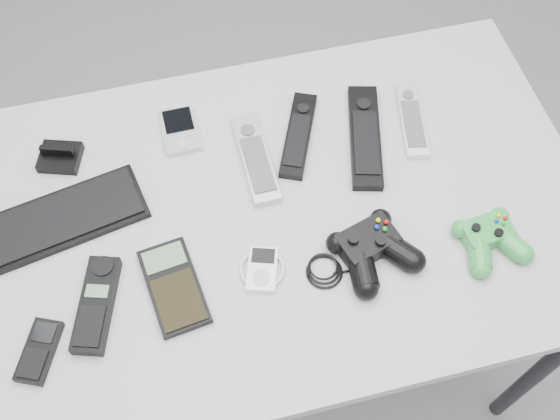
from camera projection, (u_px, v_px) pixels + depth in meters
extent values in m
plane|color=gray|center=(282.00, 358.00, 1.93)|extent=(3.50, 3.50, 0.00)
cube|color=gray|center=(284.00, 212.00, 1.28)|extent=(1.19, 0.76, 0.03)
cylinder|color=black|center=(543.00, 369.00, 1.52)|extent=(0.04, 0.04, 0.76)
cylinder|color=black|center=(53.00, 226.00, 1.72)|extent=(0.04, 0.04, 0.76)
cylinder|color=black|center=(441.00, 146.00, 1.85)|extent=(0.04, 0.04, 0.76)
cube|color=black|center=(66.00, 217.00, 1.24)|extent=(0.32, 0.18, 0.02)
cube|color=black|center=(59.00, 154.00, 1.30)|extent=(0.10, 0.09, 0.04)
cube|color=#B4B6BC|center=(180.00, 130.00, 1.35)|extent=(0.07, 0.11, 0.02)
cube|color=#B4B6BC|center=(255.00, 158.00, 1.31)|extent=(0.06, 0.22, 0.02)
cube|color=black|center=(298.00, 135.00, 1.34)|extent=(0.13, 0.21, 0.02)
cube|color=black|center=(365.00, 136.00, 1.34)|extent=(0.12, 0.26, 0.02)
cube|color=silver|center=(411.00, 119.00, 1.36)|extent=(0.08, 0.20, 0.02)
cube|color=black|center=(39.00, 351.00, 1.11)|extent=(0.09, 0.12, 0.02)
cube|color=black|center=(96.00, 304.00, 1.15)|extent=(0.11, 0.19, 0.03)
cube|color=black|center=(174.00, 286.00, 1.17)|extent=(0.11, 0.19, 0.02)
cube|color=white|center=(262.00, 269.00, 1.19)|extent=(0.11, 0.11, 0.02)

